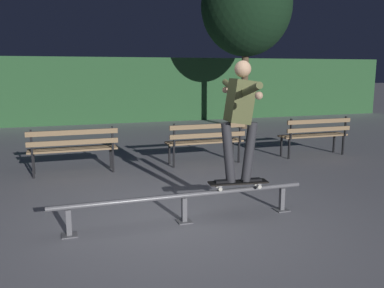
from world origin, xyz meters
name	(u,v)px	position (x,y,z in m)	size (l,w,h in m)	color
ground_plane	(182,220)	(0.00, 0.00, 0.00)	(90.00, 90.00, 0.00)	gray
hedge_backdrop	(96,90)	(0.00, 10.66, 1.18)	(24.00, 1.20, 2.35)	#2D5B33
grind_rail	(184,200)	(0.00, -0.08, 0.28)	(3.30, 0.18, 0.38)	slate
skateboard	(238,183)	(0.74, -0.08, 0.45)	(0.80, 0.29, 0.09)	black
skateboarder	(240,111)	(0.74, -0.08, 1.39)	(0.63, 1.40, 1.56)	black
park_bench_left_center	(73,146)	(-1.20, 2.89, 0.54)	(1.60, 0.42, 0.88)	black
park_bench_right_center	(206,138)	(1.39, 2.89, 0.54)	(1.60, 0.42, 0.88)	black
park_bench_rightmost	(315,132)	(3.99, 2.89, 0.54)	(1.60, 0.42, 0.88)	black
tree_far_right	(246,6)	(4.42, 7.46, 3.89)	(2.86, 2.86, 5.47)	brown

